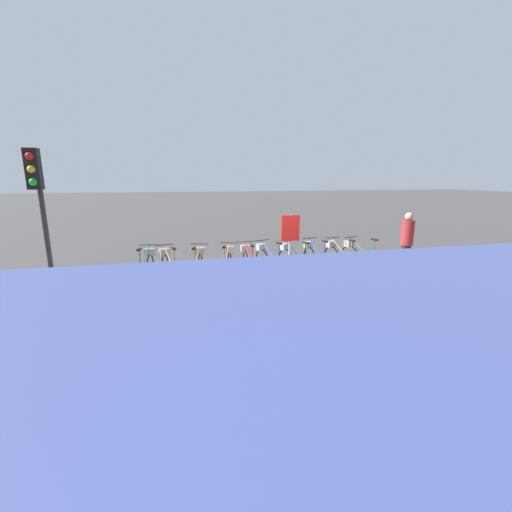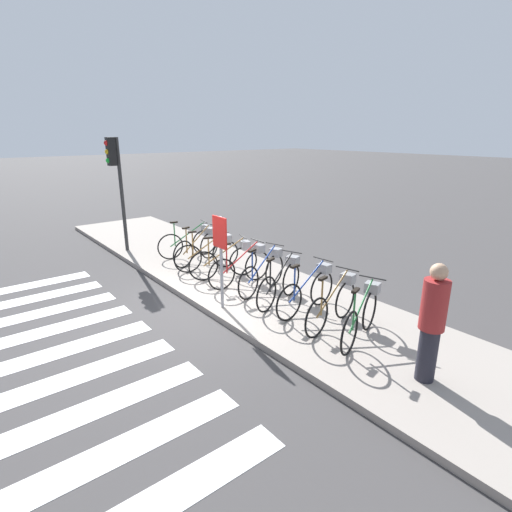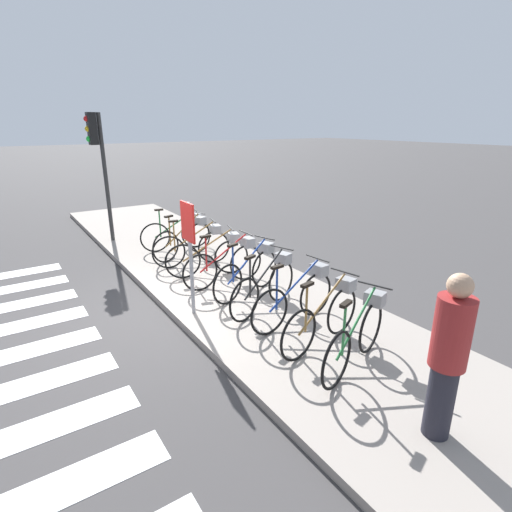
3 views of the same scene
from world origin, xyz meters
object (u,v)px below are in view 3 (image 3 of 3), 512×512
parked_bicycle_9 (359,333)px  parked_bicycle_8 (326,314)px  traffic_light (98,151)px  sign_post (189,240)px  parked_bicycle_2 (196,245)px  parked_bicycle_3 (212,254)px  parked_bicycle_0 (179,231)px  parked_bicycle_4 (228,262)px  parked_bicycle_1 (186,237)px  parked_bicycle_5 (250,270)px  parked_bicycle_7 (298,295)px  pedestrian (448,355)px  parked_bicycle_6 (267,283)px

parked_bicycle_9 → parked_bicycle_8: bearing=178.3°
traffic_light → sign_post: (5.09, 0.05, -1.06)m
parked_bicycle_2 → parked_bicycle_3: 0.75m
parked_bicycle_0 → parked_bicycle_4: size_ratio=0.99×
parked_bicycle_1 → parked_bicycle_5: bearing=1.5°
parked_bicycle_7 → pedestrian: size_ratio=0.99×
parked_bicycle_0 → traffic_light: (-1.74, -1.28, 1.85)m
parked_bicycle_0 → parked_bicycle_9: (5.85, -0.10, 0.00)m
parked_bicycle_6 → parked_bicycle_0: bearing=178.3°
parked_bicycle_5 → pedestrian: (3.93, -0.34, 0.45)m
parked_bicycle_0 → parked_bicycle_7: size_ratio=0.99×
parked_bicycle_3 → traffic_light: (-3.76, -1.11, 1.85)m
pedestrian → traffic_light: 9.03m
parked_bicycle_3 → traffic_light: bearing=-163.6°
sign_post → pedestrian: bearing=13.0°
parked_bicycle_0 → traffic_light: size_ratio=0.52×
parked_bicycle_4 → traffic_light: size_ratio=0.53×
traffic_light → sign_post: 5.20m
parked_bicycle_0 → sign_post: bearing=-20.0°
sign_post → parked_bicycle_4: bearing=124.7°
parked_bicycle_3 → parked_bicycle_8: (3.22, 0.08, 0.00)m
parked_bicycle_1 → sign_post: size_ratio=0.90×
parked_bicycle_0 → parked_bicycle_4: same height
parked_bicycle_3 → parked_bicycle_9: size_ratio=1.01×
parked_bicycle_3 → parked_bicycle_7: same height
parked_bicycle_0 → parked_bicycle_9: 5.85m
parked_bicycle_0 → parked_bicycle_6: same height
parked_bicycle_4 → pedestrian: 4.56m
parked_bicycle_4 → sign_post: 1.55m
parked_bicycle_9 → sign_post: sign_post is taller
parked_bicycle_1 → sign_post: sign_post is taller
parked_bicycle_3 → traffic_light: traffic_light is taller
parked_bicycle_2 → parked_bicycle_3: (0.75, -0.00, 0.00)m
parked_bicycle_8 → traffic_light: bearing=-170.3°
parked_bicycle_6 → parked_bicycle_8: same height
parked_bicycle_0 → parked_bicycle_7: same height
parked_bicycle_2 → parked_bicycle_8: 3.97m
parked_bicycle_2 → parked_bicycle_7: same height
parked_bicycle_5 → traffic_light: 5.42m
pedestrian → traffic_light: traffic_light is taller
parked_bicycle_0 → parked_bicycle_1: same height
parked_bicycle_0 → pedestrian: pedestrian is taller
parked_bicycle_4 → parked_bicycle_6: same height
parked_bicycle_7 → sign_post: sign_post is taller
pedestrian → parked_bicycle_7: bearing=172.5°
sign_post → parked_bicycle_9: bearing=24.2°
parked_bicycle_4 → sign_post: bearing=-55.3°
parked_bicycle_2 → parked_bicycle_9: (4.58, 0.06, 0.00)m
parked_bicycle_2 → parked_bicycle_6: bearing=1.1°
parked_bicycle_7 → sign_post: (-1.19, -1.22, 0.79)m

